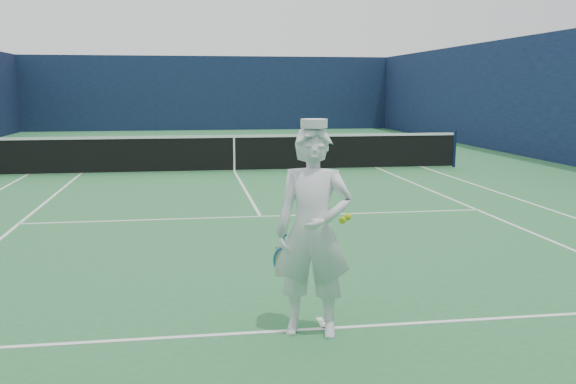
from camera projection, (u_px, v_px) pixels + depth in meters
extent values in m
plane|color=#2B713C|center=(234.00, 171.00, 17.71)|extent=(80.00, 80.00, 0.00)
cube|color=white|center=(215.00, 138.00, 29.30)|extent=(11.03, 0.06, 0.01)
cube|color=white|center=(325.00, 329.00, 6.12)|extent=(11.03, 0.06, 0.01)
cube|color=white|center=(26.00, 175.00, 16.87)|extent=(0.06, 23.83, 0.01)
cube|color=white|center=(424.00, 168.00, 18.55)|extent=(0.06, 23.83, 0.01)
cube|color=white|center=(80.00, 174.00, 17.08)|extent=(0.06, 23.77, 0.01)
cube|color=white|center=(378.00, 168.00, 18.34)|extent=(0.06, 23.77, 0.01)
cube|color=white|center=(222.00, 150.00, 23.95)|extent=(8.23, 0.06, 0.01)
cube|color=white|center=(260.00, 216.00, 11.47)|extent=(8.23, 0.06, 0.01)
cube|color=white|center=(234.00, 171.00, 17.71)|extent=(0.06, 12.80, 0.01)
cube|color=white|center=(216.00, 139.00, 29.15)|extent=(0.06, 0.30, 0.01)
cube|color=white|center=(322.00, 323.00, 6.27)|extent=(0.06, 0.30, 0.01)
cube|color=#0E1933|center=(210.00, 93.00, 34.94)|extent=(20.12, 0.12, 4.00)
cube|color=#101B3C|center=(572.00, 98.00, 18.92)|extent=(0.12, 36.12, 4.00)
cylinder|color=#141E4C|center=(454.00, 149.00, 18.60)|extent=(0.09, 0.09, 1.07)
cube|color=black|center=(234.00, 153.00, 17.63)|extent=(12.79, 0.02, 0.92)
cube|color=white|center=(234.00, 136.00, 17.56)|extent=(12.79, 0.04, 0.07)
cube|color=white|center=(234.00, 154.00, 17.64)|extent=(0.05, 0.03, 0.94)
imported|color=white|center=(313.00, 232.00, 5.87)|extent=(0.81, 0.65, 1.94)
cylinder|color=white|center=(314.00, 123.00, 5.71)|extent=(0.24, 0.24, 0.08)
cube|color=white|center=(316.00, 126.00, 5.84)|extent=(0.20, 0.15, 0.02)
cylinder|color=navy|center=(284.00, 225.00, 5.98)|extent=(0.06, 0.10, 0.22)
cube|color=#1E5DA3|center=(284.00, 243.00, 6.06)|extent=(0.03, 0.03, 0.14)
torus|color=#1E5DA3|center=(286.00, 262.00, 6.16)|extent=(0.31, 0.18, 0.29)
cube|color=beige|center=(286.00, 262.00, 6.16)|extent=(0.21, 0.07, 0.30)
sphere|color=#C3DB18|center=(343.00, 220.00, 5.91)|extent=(0.07, 0.07, 0.07)
sphere|color=#C3DB18|center=(348.00, 217.00, 5.92)|extent=(0.07, 0.07, 0.07)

